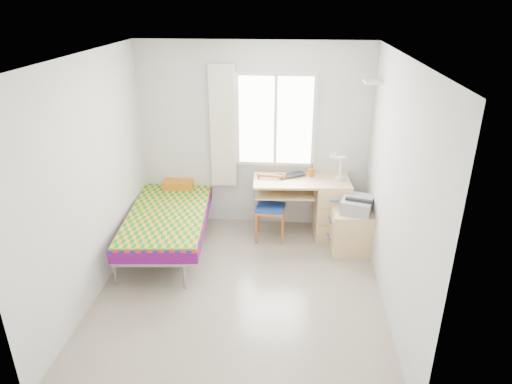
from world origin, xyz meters
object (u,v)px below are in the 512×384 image
desk (326,206)px  chair (271,203)px  bed (171,213)px  printer (357,204)px  cabinet (351,231)px

desk → chair: size_ratio=1.48×
bed → printer: bearing=-4.8°
printer → chair: bearing=-177.6°
bed → chair: size_ratio=2.46×
bed → desk: bearing=6.3°
chair → cabinet: 1.13m
bed → cabinet: bearing=-5.3°
desk → cabinet: size_ratio=2.33×
cabinet → printer: printer is taller
chair → printer: bearing=-9.1°
desk → printer: bearing=-52.5°
cabinet → printer: (0.05, 0.02, 0.38)m
printer → desk: bearing=147.4°
cabinet → printer: size_ratio=1.12×
chair → printer: (1.12, -0.28, 0.16)m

